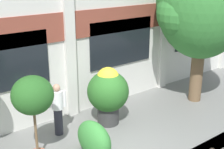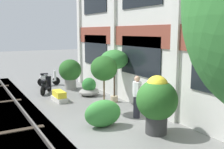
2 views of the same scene
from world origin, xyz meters
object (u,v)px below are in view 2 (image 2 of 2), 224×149
potted_plant_tall_urn (114,61)px  potted_plant_stone_basin (70,72)px  potted_plant_wide_bowl (89,88)px  scooter_near_curb (48,78)px  topiary_hedge (103,113)px  scooter_second_parked (46,86)px  resident_by_doorway (137,95)px  potted_plant_low_pan (104,70)px  potted_plant_square_trough (59,96)px  potted_plant_ribbed_drum (157,101)px

potted_plant_tall_urn → potted_plant_stone_basin: (-3.71, -0.79, -0.95)m
potted_plant_wide_bowl → scooter_near_curb: size_ratio=0.76×
potted_plant_stone_basin → topiary_hedge: size_ratio=1.29×
topiary_hedge → scooter_second_parked: bearing=-176.2°
potted_plant_wide_bowl → scooter_second_parked: size_ratio=0.91×
potted_plant_stone_basin → resident_by_doorway: 6.13m
resident_by_doorway → potted_plant_tall_urn: bearing=-74.9°
potted_plant_wide_bowl → topiary_hedge: 4.61m
potted_plant_tall_urn → scooter_near_curb: potted_plant_tall_urn is taller
potted_plant_low_pan → topiary_hedge: (1.32, -0.74, -1.31)m
potted_plant_square_trough → potted_plant_wide_bowl: bearing=100.8°
potted_plant_stone_basin → potted_plant_wide_bowl: bearing=8.0°
scooter_second_parked → resident_by_doorway: resident_by_doorway is taller
potted_plant_stone_basin → potted_plant_square_trough: bearing=-31.9°
potted_plant_square_trough → topiary_hedge: topiary_hedge is taller
potted_plant_ribbed_drum → potted_plant_stone_basin: size_ratio=1.11×
potted_plant_tall_urn → topiary_hedge: size_ratio=1.85×
potted_plant_square_trough → potted_plant_low_pan: size_ratio=0.46×
potted_plant_ribbed_drum → topiary_hedge: bearing=-138.7°
resident_by_doorway → scooter_second_parked: bearing=-46.4°
potted_plant_stone_basin → resident_by_doorway: (6.12, 0.40, -0.14)m
potted_plant_tall_urn → resident_by_doorway: potted_plant_tall_urn is taller
potted_plant_tall_urn → potted_plant_stone_basin: 3.91m
potted_plant_square_trough → resident_by_doorway: 4.29m
potted_plant_wide_bowl → potted_plant_low_pan: potted_plant_low_pan is taller
topiary_hedge → resident_by_doorway: bearing=98.1°
potted_plant_ribbed_drum → topiary_hedge: size_ratio=1.44×
topiary_hedge → potted_plant_ribbed_drum: bearing=41.3°
potted_plant_tall_urn → potted_plant_wide_bowl: (-1.74, -0.51, -1.59)m
potted_plant_tall_urn → topiary_hedge: bearing=-36.8°
potted_plant_ribbed_drum → potted_plant_tall_urn: 4.19m
potted_plant_tall_urn → topiary_hedge: 3.62m
potted_plant_tall_urn → potted_plant_low_pan: size_ratio=1.05×
potted_plant_tall_urn → potted_plant_wide_bowl: potted_plant_tall_urn is taller
potted_plant_ribbed_drum → resident_by_doorway: size_ratio=1.17×
potted_plant_stone_basin → resident_by_doorway: bearing=3.7°
potted_plant_wide_bowl → potted_plant_low_pan: size_ratio=0.45×
scooter_second_parked → resident_by_doorway: 6.01m
potted_plant_low_pan → scooter_second_parked: bearing=-166.1°
potted_plant_tall_urn → resident_by_doorway: bearing=-9.2°
potted_plant_stone_basin → potted_plant_low_pan: bearing=-5.1°
resident_by_doorway → topiary_hedge: resident_by_doorway is taller
potted_plant_wide_bowl → scooter_second_parked: (-1.51, -1.86, 0.06)m
potted_plant_wide_bowl → scooter_second_parked: scooter_second_parked is taller
topiary_hedge → potted_plant_low_pan: bearing=150.7°
potted_plant_ribbed_drum → potted_plant_wide_bowl: potted_plant_ribbed_drum is taller
potted_plant_square_trough → topiary_hedge: 4.06m
potted_plant_ribbed_drum → scooter_near_curb: 9.46m
potted_plant_ribbed_drum → topiary_hedge: (-1.40, -1.23, -0.63)m
potted_plant_ribbed_drum → potted_plant_stone_basin: (-7.74, -0.04, -0.09)m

